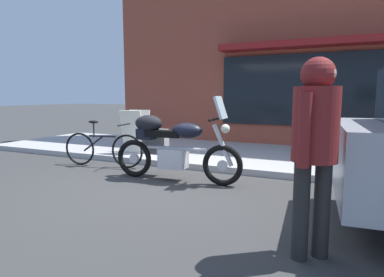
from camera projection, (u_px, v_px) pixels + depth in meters
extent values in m
plane|color=#363636|center=(174.00, 185.00, 5.22)|extent=(80.00, 80.00, 0.00)
torus|color=black|center=(222.00, 165.00, 5.13)|extent=(0.66, 0.13, 0.65)
cylinder|color=silver|center=(222.00, 165.00, 5.13)|extent=(0.16, 0.07, 0.16)
torus|color=black|center=(134.00, 158.00, 5.70)|extent=(0.66, 0.13, 0.65)
cylinder|color=silver|center=(134.00, 158.00, 5.70)|extent=(0.16, 0.07, 0.16)
cube|color=silver|center=(173.00, 158.00, 5.43)|extent=(0.46, 0.33, 0.32)
cylinder|color=silver|center=(176.00, 149.00, 5.39)|extent=(1.04, 0.12, 0.06)
ellipsoid|color=black|center=(187.00, 131.00, 5.28)|extent=(0.54, 0.31, 0.26)
cube|color=black|center=(164.00, 133.00, 5.44)|extent=(0.61, 0.27, 0.11)
cube|color=black|center=(146.00, 134.00, 5.56)|extent=(0.29, 0.24, 0.18)
cylinder|color=silver|center=(223.00, 145.00, 5.09)|extent=(0.35, 0.09, 0.67)
cylinder|color=black|center=(215.00, 119.00, 5.08)|extent=(0.07, 0.62, 0.04)
cube|color=silver|center=(221.00, 108.00, 5.03)|extent=(0.17, 0.33, 0.35)
sphere|color=#EAEACC|center=(225.00, 129.00, 5.04)|extent=(0.14, 0.14, 0.14)
cube|color=#A1A1A1|center=(156.00, 141.00, 5.78)|extent=(0.45, 0.23, 0.44)
cube|color=black|center=(159.00, 141.00, 5.88)|extent=(0.37, 0.04, 0.03)
ellipsoid|color=black|center=(149.00, 123.00, 5.51)|extent=(0.50, 0.35, 0.28)
torus|color=black|center=(127.00, 151.00, 6.39)|extent=(0.66, 0.13, 0.66)
torus|color=black|center=(80.00, 149.00, 6.68)|extent=(0.66, 0.13, 0.66)
cylinder|color=black|center=(102.00, 136.00, 6.50)|extent=(0.59, 0.12, 0.04)
cylinder|color=black|center=(93.00, 144.00, 6.58)|extent=(0.46, 0.10, 0.34)
cylinder|color=black|center=(94.00, 130.00, 6.54)|extent=(0.03, 0.03, 0.30)
ellipsoid|color=black|center=(93.00, 122.00, 6.51)|extent=(0.23, 0.13, 0.06)
cylinder|color=black|center=(124.00, 125.00, 6.33)|extent=(0.10, 0.48, 0.03)
cylinder|color=black|center=(322.00, 209.00, 2.85)|extent=(0.14, 0.14, 0.86)
cylinder|color=black|center=(301.00, 211.00, 2.81)|extent=(0.14, 0.14, 0.86)
cylinder|color=maroon|center=(316.00, 124.00, 2.73)|extent=(0.47, 0.47, 0.63)
sphere|color=maroon|center=(318.00, 74.00, 2.67)|extent=(0.28, 0.28, 0.28)
sphere|color=tan|center=(326.00, 74.00, 2.64)|extent=(0.17, 0.17, 0.17)
cylinder|color=maroon|center=(325.00, 126.00, 2.90)|extent=(0.10, 0.10, 0.60)
cylinder|color=maroon|center=(304.00, 130.00, 2.56)|extent=(0.10, 0.10, 0.60)
cube|color=silver|center=(132.00, 132.00, 7.32)|extent=(0.55, 0.20, 0.97)
cube|color=silver|center=(138.00, 131.00, 7.52)|extent=(0.55, 0.20, 0.97)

